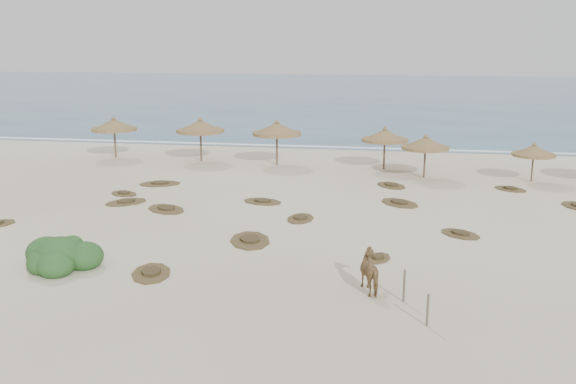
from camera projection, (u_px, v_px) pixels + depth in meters
name	position (u px, v px, depth m)	size (l,w,h in m)	color
ground	(299.00, 254.00, 26.05)	(160.00, 160.00, 0.00)	beige
ocean	(373.00, 94.00, 97.89)	(200.00, 100.00, 0.01)	#285078
foam_line	(349.00, 148.00, 50.96)	(70.00, 0.60, 0.01)	white
palapa_0	(114.00, 125.00, 46.30)	(4.20, 4.20, 3.05)	brown
palapa_1	(200.00, 127.00, 44.95)	(4.25, 4.25, 3.15)	brown
palapa_2	(277.00, 129.00, 43.69)	(3.80, 3.80, 3.15)	brown
palapa_3	(385.00, 136.00, 42.14)	(3.25, 3.25, 2.90)	brown
palapa_4	(426.00, 144.00, 39.65)	(3.83, 3.83, 2.78)	brown
palapa_5	(534.00, 151.00, 38.66)	(3.40, 3.40, 2.43)	brown
horse	(373.00, 272.00, 22.11)	(0.76, 1.67, 1.41)	#997145
fence_post_near	(428.00, 310.00, 19.48)	(0.08, 0.08, 1.03)	brown
fence_post_far	(404.00, 286.00, 21.26)	(0.08, 0.08, 1.13)	brown
bush	(61.00, 256.00, 24.44)	(3.13, 2.75, 1.40)	#2B5725
scrub_1	(166.00, 209.00, 32.69)	(2.83, 2.68, 0.16)	brown
scrub_2	(300.00, 218.00, 31.01)	(1.42, 2.02, 0.16)	brown
scrub_3	(400.00, 203.00, 33.89)	(2.71, 2.78, 0.16)	brown
scrub_4	(460.00, 234.00, 28.58)	(2.28, 2.27, 0.16)	brown
scrub_6	(160.00, 183.00, 38.34)	(2.84, 2.32, 0.16)	brown
scrub_7	(391.00, 185.00, 37.87)	(2.37, 2.53, 0.16)	brown
scrub_8	(124.00, 193.00, 35.92)	(2.12, 1.91, 0.16)	brown
scrub_9	(250.00, 240.00, 27.69)	(2.39, 3.02, 0.16)	brown
scrub_10	(510.00, 189.00, 37.00)	(2.29, 2.18, 0.16)	brown
scrub_11	(151.00, 273.00, 23.86)	(2.03, 2.55, 0.16)	brown
scrub_12	(378.00, 258.00, 25.47)	(1.35, 1.67, 0.16)	brown
scrub_13	(263.00, 201.00, 34.19)	(2.46, 1.94, 0.16)	brown
scrub_14	(126.00, 202.00, 34.08)	(2.62, 2.64, 0.16)	brown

